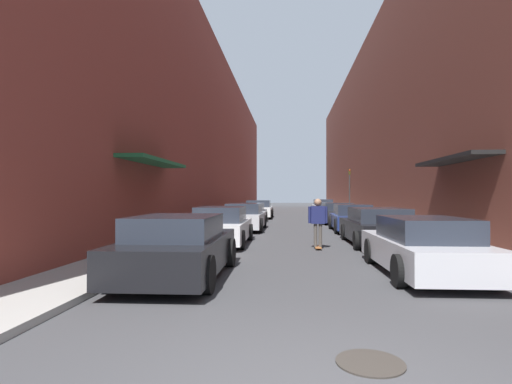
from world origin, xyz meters
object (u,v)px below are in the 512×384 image
(parked_car_left_1, at_px, (222,226))
(parked_car_right_2, at_px, (352,218))
(parked_car_left_3, at_px, (251,213))
(manhole_cover, at_px, (370,363))
(parked_car_left_2, at_px, (245,217))
(parked_car_left_4, at_px, (259,209))
(parked_car_left_0, at_px, (179,247))
(parked_car_right_5, at_px, (323,207))
(parked_car_right_1, at_px, (377,227))
(parked_car_right_4, at_px, (327,210))
(parked_car_right_3, at_px, (337,213))
(parked_car_right_0, at_px, (423,247))
(skateboarder, at_px, (318,218))
(traffic_light, at_px, (350,187))

(parked_car_left_1, relative_size, parked_car_right_2, 1.05)
(parked_car_left_3, bearing_deg, manhole_cover, -81.24)
(parked_car_left_1, relative_size, parked_car_left_2, 0.96)
(parked_car_left_2, height_order, parked_car_left_4, parked_car_left_4)
(parked_car_left_0, distance_m, parked_car_right_5, 28.57)
(parked_car_left_1, distance_m, parked_car_right_2, 7.61)
(parked_car_left_1, relative_size, parked_car_right_1, 0.92)
(parked_car_left_1, bearing_deg, parked_car_left_3, 90.16)
(parked_car_left_3, relative_size, parked_car_right_4, 0.83)
(parked_car_left_0, height_order, parked_car_left_1, parked_car_left_1)
(parked_car_left_4, height_order, parked_car_right_3, parked_car_left_4)
(parked_car_right_5, bearing_deg, parked_car_left_3, -115.73)
(parked_car_left_4, height_order, parked_car_right_1, parked_car_left_4)
(parked_car_left_0, xyz_separation_m, parked_car_right_0, (5.20, 0.76, -0.03))
(parked_car_left_3, distance_m, parked_car_right_2, 7.83)
(parked_car_right_4, relative_size, parked_car_right_5, 1.17)
(parked_car_right_3, bearing_deg, parked_car_left_0, -107.29)
(parked_car_left_2, distance_m, manhole_cover, 15.76)
(parked_car_right_1, relative_size, parked_car_right_5, 1.15)
(parked_car_right_0, relative_size, parked_car_right_3, 1.00)
(parked_car_left_2, distance_m, parked_car_right_5, 17.41)
(parked_car_left_2, distance_m, parked_car_right_0, 11.84)
(parked_car_left_2, xyz_separation_m, parked_car_right_5, (5.20, 16.62, 0.01))
(parked_car_left_3, relative_size, manhole_cover, 5.72)
(parked_car_right_1, bearing_deg, manhole_cover, -102.55)
(parked_car_left_1, bearing_deg, manhole_cover, -71.85)
(parked_car_left_3, relative_size, parked_car_right_1, 0.84)
(parked_car_left_0, xyz_separation_m, manhole_cover, (3.13, -4.00, -0.63))
(parked_car_right_1, distance_m, manhole_cover, 10.23)
(skateboarder, bearing_deg, parked_car_left_0, -124.17)
(parked_car_left_4, bearing_deg, skateboarder, -79.51)
(parked_car_left_0, height_order, parked_car_right_1, parked_car_left_0)
(parked_car_right_2, bearing_deg, parked_car_right_4, 90.10)
(parked_car_left_4, distance_m, parked_car_right_4, 5.31)
(parked_car_left_2, bearing_deg, skateboarder, -65.20)
(parked_car_right_2, relative_size, parked_car_right_4, 0.86)
(parked_car_left_3, xyz_separation_m, parked_car_right_3, (5.33, 0.02, -0.00))
(parked_car_right_3, bearing_deg, parked_car_right_0, -90.17)
(parked_car_left_1, bearing_deg, parked_car_right_4, 72.90)
(parked_car_left_2, xyz_separation_m, traffic_light, (6.98, 12.64, 1.75))
(parked_car_left_1, distance_m, skateboarder, 3.43)
(parked_car_left_3, distance_m, traffic_light, 10.37)
(parked_car_left_3, distance_m, parked_car_right_0, 16.92)
(parked_car_left_0, bearing_deg, parked_car_left_4, 89.94)
(parked_car_left_3, bearing_deg, traffic_light, 45.25)
(parked_car_left_1, xyz_separation_m, parked_car_right_0, (5.25, -4.94, -0.03))
(parked_car_right_0, relative_size, traffic_light, 1.18)
(parked_car_left_2, xyz_separation_m, parked_car_right_4, (5.13, 11.50, -0.07))
(parked_car_right_2, distance_m, parked_car_right_4, 11.82)
(parked_car_left_0, xyz_separation_m, parked_car_right_3, (5.25, 16.85, -0.03))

